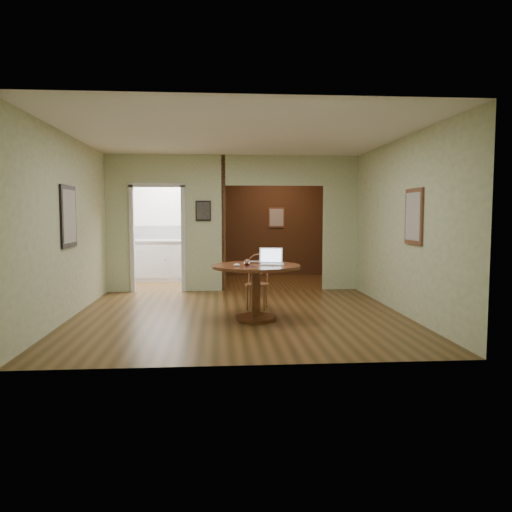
{
  "coord_description": "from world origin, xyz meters",
  "views": [
    {
      "loc": [
        -0.32,
        -7.45,
        1.53
      ],
      "look_at": [
        0.24,
        -0.2,
        0.92
      ],
      "focal_mm": 35.0,
      "sensor_mm": 36.0,
      "label": 1
    }
  ],
  "objects": [
    {
      "name": "dining_table",
      "position": [
        0.23,
        -0.31,
        0.59
      ],
      "size": [
        1.28,
        1.28,
        0.8
      ],
      "rotation": [
        0.0,
        0.0,
        -0.15
      ],
      "color": "brown",
      "rests_on": "ground"
    },
    {
      "name": "open_laptop",
      "position": [
        0.46,
        -0.26,
        0.87
      ],
      "size": [
        0.39,
        0.36,
        0.24
      ],
      "rotation": [
        0.0,
        0.0,
        -0.21
      ],
      "color": "white",
      "rests_on": "dining_table"
    },
    {
      "name": "wine_glass",
      "position": [
        0.09,
        -0.45,
        0.85
      ],
      "size": [
        0.09,
        0.09,
        0.1
      ],
      "primitive_type": null,
      "color": "white",
      "rests_on": "dining_table"
    },
    {
      "name": "room_shell",
      "position": [
        -0.47,
        3.1,
        1.29
      ],
      "size": [
        5.2,
        7.5,
        5.0
      ],
      "color": "white",
      "rests_on": "ground"
    },
    {
      "name": "closed_laptop",
      "position": [
        0.28,
        -0.06,
        0.82
      ],
      "size": [
        0.4,
        0.3,
        0.03
      ],
      "primitive_type": "imported",
      "rotation": [
        0.0,
        0.0,
        -0.21
      ],
      "color": "#BDBCC2",
      "rests_on": "dining_table"
    },
    {
      "name": "kitchen_cabinet",
      "position": [
        -1.35,
        4.2,
        0.47
      ],
      "size": [
        2.06,
        0.6,
        0.94
      ],
      "color": "silver",
      "rests_on": "ground"
    },
    {
      "name": "pen",
      "position": [
        0.15,
        -0.56,
        0.81
      ],
      "size": [
        0.13,
        0.07,
        0.01
      ],
      "primitive_type": "cylinder",
      "rotation": [
        0.0,
        1.57,
        0.5
      ],
      "color": "navy",
      "rests_on": "dining_table"
    },
    {
      "name": "floor",
      "position": [
        0.0,
        0.0,
        0.0
      ],
      "size": [
        5.0,
        5.0,
        0.0
      ],
      "primitive_type": "plane",
      "color": "#422E13",
      "rests_on": "ground"
    },
    {
      "name": "chair",
      "position": [
        0.32,
        0.55,
        0.49
      ],
      "size": [
        0.45,
        0.45,
        0.89
      ],
      "rotation": [
        0.0,
        0.0,
        -0.22
      ],
      "color": "brown",
      "rests_on": "ground"
    },
    {
      "name": "grocery_bag",
      "position": [
        -0.66,
        4.2,
        1.07
      ],
      "size": [
        0.29,
        0.26,
        0.26
      ],
      "primitive_type": "ellipsoid",
      "rotation": [
        0.0,
        0.0,
        -0.16
      ],
      "color": "#C7B292",
      "rests_on": "kitchen_cabinet"
    },
    {
      "name": "mouse",
      "position": [
        -0.05,
        -0.49,
        0.82
      ],
      "size": [
        0.1,
        0.06,
        0.04
      ],
      "primitive_type": "ellipsoid",
      "rotation": [
        0.0,
        0.0,
        0.07
      ],
      "color": "white",
      "rests_on": "dining_table"
    }
  ]
}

